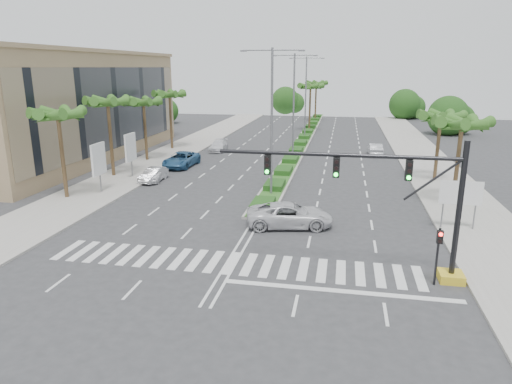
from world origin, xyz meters
TOP-DOWN VIEW (x-y plane):
  - ground at (0.00, 0.00)m, footprint 160.00×160.00m
  - footpath_right at (15.20, 20.00)m, footprint 6.00×120.00m
  - footpath_left at (-15.20, 20.00)m, footprint 6.00×120.00m
  - median at (0.00, 45.00)m, footprint 2.20×75.00m
  - median_grass at (0.00, 45.00)m, footprint 1.80×75.00m
  - building at (-26.00, 26.00)m, footprint 12.00×36.00m
  - signal_gantry at (9.27, -0.00)m, footprint 12.60×1.20m
  - pedestrian_signal at (10.60, -0.68)m, footprint 0.28×0.36m
  - direction_sign at (13.50, 7.99)m, footprint 2.70×0.11m
  - billboard_near at (-14.50, 12.00)m, footprint 0.18×2.10m
  - billboard_far at (-14.50, 18.00)m, footprint 0.18×2.10m
  - palm_left_near at (-16.50, 10.00)m, footprint 4.57×4.68m
  - palm_left_mid at (-16.50, 18.00)m, footprint 4.57×4.68m
  - palm_left_far at (-16.50, 26.00)m, footprint 4.57×4.68m
  - palm_left_end at (-16.50, 34.00)m, footprint 4.57×4.68m
  - palm_right_near at (14.50, 14.00)m, footprint 4.57×4.68m
  - palm_right_far at (14.50, 22.00)m, footprint 4.57×4.68m
  - palm_median_a at (0.00, 55.00)m, footprint 4.57×4.68m
  - palm_median_b at (0.00, 70.00)m, footprint 4.57×4.68m
  - streetlight_near at (0.00, 14.00)m, footprint 5.10×0.25m
  - streetlight_mid at (0.00, 30.00)m, footprint 5.10×0.25m
  - streetlight_far at (0.00, 46.00)m, footprint 5.10×0.25m
  - car_parked_a at (-11.80, 17.16)m, footprint 1.96×4.13m
  - car_parked_b at (-11.80, 16.87)m, footprint 1.69×3.97m
  - car_parked_c at (-11.47, 23.71)m, footprint 2.94×5.86m
  - car_parked_d at (-10.10, 33.89)m, footprint 2.17×4.72m
  - car_crossing at (2.45, 6.65)m, footprint 6.25×3.78m
  - car_right at (9.68, 34.72)m, footprint 1.74×4.51m

SIDE VIEW (x-z plane):
  - ground at x=0.00m, z-range 0.00..0.00m
  - footpath_right at x=15.20m, z-range 0.00..0.15m
  - footpath_left at x=-15.20m, z-range 0.00..0.15m
  - median at x=0.00m, z-range 0.00..0.20m
  - median_grass at x=0.00m, z-range 0.20..0.24m
  - car_parked_b at x=-11.80m, z-range 0.00..1.27m
  - car_parked_d at x=-10.10m, z-range 0.00..1.34m
  - car_parked_a at x=-11.80m, z-range 0.00..1.37m
  - car_right at x=9.68m, z-range 0.00..1.47m
  - car_parked_c at x=-11.47m, z-range 0.00..1.59m
  - car_crossing at x=2.45m, z-range 0.00..1.62m
  - pedestrian_signal at x=10.60m, z-range 0.54..3.54m
  - direction_sign at x=13.50m, z-range 0.75..4.15m
  - billboard_near at x=-14.50m, z-range 0.79..5.14m
  - billboard_far at x=-14.50m, z-range 0.79..5.14m
  - signal_gantry at x=9.27m, z-range -0.14..7.06m
  - palm_right_far at x=14.50m, z-range 2.54..9.29m
  - building at x=-26.00m, z-range 0.00..12.00m
  - palm_right_near at x=14.50m, z-range 2.68..9.73m
  - palm_left_far at x=-16.50m, z-range 2.82..10.17m
  - palm_left_near at x=-16.50m, z-range 2.91..10.46m
  - streetlight_near at x=0.00m, z-range 0.81..12.81m
  - streetlight_mid at x=0.00m, z-range 0.81..12.81m
  - streetlight_far at x=0.00m, z-range 0.81..12.81m
  - palm_left_end at x=-16.50m, z-range 3.01..10.76m
  - palm_left_mid at x=-16.50m, z-range 3.10..11.05m
  - palm_median_a at x=0.00m, z-range 3.15..11.20m
  - palm_median_b at x=0.00m, z-range 3.15..11.20m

